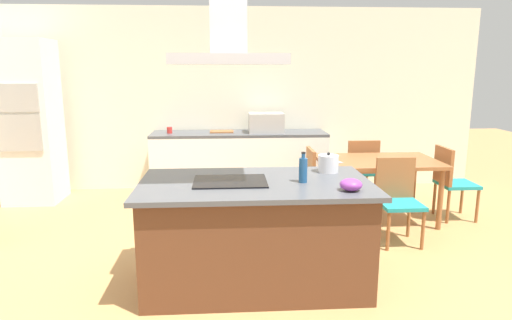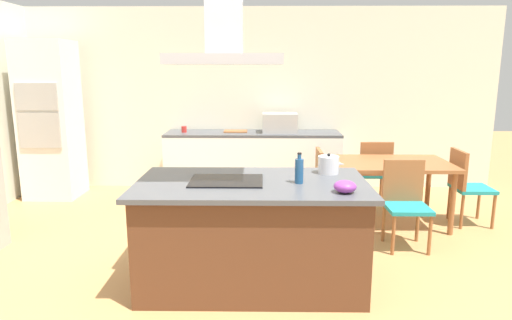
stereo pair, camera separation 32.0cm
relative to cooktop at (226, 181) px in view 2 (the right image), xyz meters
The scene contains 18 objects.
ground 1.76m from the cooktop, 82.05° to the left, with size 16.00×16.00×0.00m, color tan.
wall_back 3.29m from the cooktop, 86.31° to the left, with size 7.20×0.10×2.70m, color silver.
kitchen_island 0.50m from the cooktop, ahead, with size 1.92×1.08×0.90m.
cooktop is the anchor object (origin of this frame).
tea_kettle 0.94m from the cooktop, 19.06° to the left, with size 0.24×0.19×0.18m.
olive_oil_bottle 0.61m from the cooktop, ahead, with size 0.07×0.07×0.25m.
mixing_bowl 0.98m from the cooktop, 19.33° to the right, with size 0.17×0.17×0.09m, color purple.
back_counter 2.92m from the cooktop, 86.86° to the left, with size 2.54×0.62×0.90m.
countertop_microwave 2.93m from the cooktop, 79.21° to the left, with size 0.50×0.38×0.28m, color #B2AFAA.
coffee_mug_red 2.98m from the cooktop, 106.42° to the left, with size 0.08×0.08×0.09m, color red.
cutting_board 2.93m from the cooktop, 91.87° to the left, with size 0.34×0.24×0.02m, color #995B33.
wall_oven_stack 3.78m from the cooktop, 135.48° to the left, with size 0.70×0.66×2.20m.
dining_table 2.35m from the cooktop, 40.73° to the left, with size 1.40×0.90×0.75m.
chair_at_left_end 1.80m from the cooktop, 60.67° to the left, with size 0.42×0.42×0.89m.
chair_at_right_end 3.12m from the cooktop, 29.59° to the left, with size 0.42×0.42×0.89m.
chair_facing_back_wall 2.85m from the cooktop, 51.03° to the left, with size 0.42×0.42×0.89m.
chair_facing_island 2.01m from the cooktop, 25.90° to the left, with size 0.42×0.42×0.89m.
range_hood 1.20m from the cooktop, ahead, with size 0.90×0.55×0.78m.
Camera 2 is at (0.09, -3.60, 1.83)m, focal length 31.43 mm.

